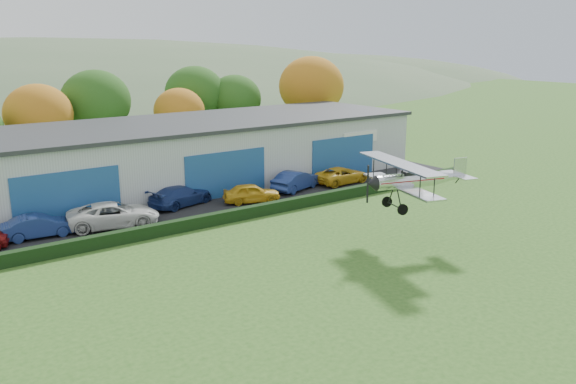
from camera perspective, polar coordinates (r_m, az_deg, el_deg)
ground at (r=27.32m, az=8.91°, el=-11.63°), size 300.00×300.00×0.00m
apron at (r=44.96m, az=-7.45°, el=-1.09°), size 48.00×9.00×0.05m
hedge at (r=40.86m, az=-4.20°, el=-2.04°), size 46.00×0.60×0.80m
hangar at (r=51.32m, az=-9.36°, el=3.77°), size 40.60×12.60×5.30m
tree_belt at (r=60.98m, az=-18.46°, el=7.68°), size 75.70×13.22×10.12m
car_1 at (r=39.83m, az=-22.69°, el=-3.02°), size 4.47×1.90×1.43m
car_2 at (r=40.44m, az=-16.34°, el=-2.09°), size 6.29×4.01×1.62m
car_3 at (r=44.47m, az=-10.20°, el=-0.34°), size 5.57×3.49×1.50m
car_4 at (r=44.70m, az=-3.50°, el=-0.10°), size 4.57×3.14×1.45m
car_5 at (r=48.33m, az=0.76°, el=1.12°), size 5.10×3.13×1.59m
car_6 at (r=50.86m, az=5.17°, el=1.61°), size 5.05×2.46×1.38m
biplane at (r=35.44m, az=11.91°, el=1.29°), size 6.74×7.64×2.85m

